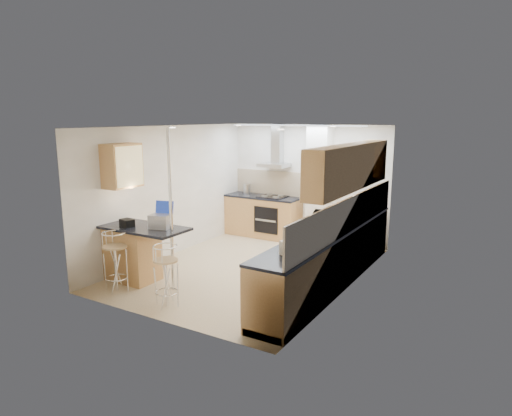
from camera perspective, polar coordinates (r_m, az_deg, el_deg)
The scene contains 16 objects.
ground at distance 8.20m, azimuth -0.70°, elevation -7.61°, with size 4.80×4.80×0.00m, color tan.
room_shell at distance 8.00m, azimuth 2.66°, elevation 3.27°, with size 3.64×4.84×2.51m.
right_counter at distance 7.42m, azimuth 9.28°, elevation -6.08°, with size 0.63×4.40×0.92m.
back_counter at distance 10.28m, azimuth 0.86°, elevation -0.99°, with size 1.70×0.63×0.92m.
peninsula at distance 7.63m, azimuth -13.77°, elevation -5.67°, with size 1.47×0.72×0.94m.
microwave at distance 7.20m, azimuth 8.49°, elevation -1.67°, with size 0.50×0.34×0.28m, color white.
laptop at distance 7.32m, azimuth -11.86°, elevation -1.64°, with size 0.32×0.24×0.22m, color #A0A2A7.
bag at distance 7.57m, azimuth -15.82°, elevation -1.80°, with size 0.22×0.16×0.12m, color black.
bar_stool_near at distance 7.40m, azimuth -17.15°, elevation -6.41°, with size 0.39×0.39×0.95m, color tan, non-canonical shape.
bar_stool_end at distance 6.66m, azimuth -11.15°, elevation -8.29°, with size 0.37×0.37×0.90m, color tan, non-canonical shape.
jar_a at distance 7.59m, azimuth 10.64°, elevation -1.37°, with size 0.12×0.12×0.20m, color silver.
jar_b at distance 8.17m, azimuth 13.30°, elevation -0.77°, with size 0.11×0.11×0.15m, color silver.
jar_c at distance 7.00m, azimuth 7.85°, elevation -2.39°, with size 0.14×0.14×0.19m, color #BAAD94.
jar_d at distance 6.48m, azimuth 7.27°, elevation -3.68°, with size 0.10×0.10×0.15m, color white.
bread_bin at distance 5.96m, azimuth 4.93°, elevation -4.85°, with size 0.27×0.34×0.18m, color silver.
kettle at distance 10.49m, azimuth -1.14°, elevation 2.43°, with size 0.16×0.16×0.22m, color #B1B4B6.
Camera 1 is at (4.04, -6.61, 2.68)m, focal length 32.00 mm.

